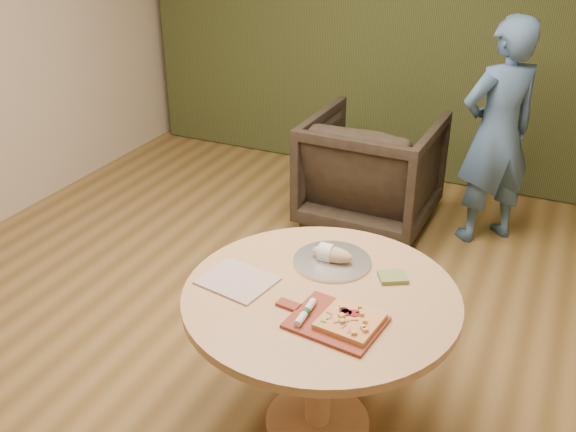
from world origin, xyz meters
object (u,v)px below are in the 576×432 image
(pedestal_table, at_px, (320,319))
(serving_tray, at_px, (332,261))
(pizza_paddle, at_px, (334,322))
(cutlery_roll, at_px, (306,312))
(armchair, at_px, (372,165))
(person_standing, at_px, (497,134))
(bread_roll, at_px, (330,254))
(flatbread_pizza, at_px, (350,321))

(pedestal_table, distance_m, serving_tray, 0.29)
(pedestal_table, height_order, serving_tray, serving_tray)
(pizza_paddle, bearing_deg, pedestal_table, 132.65)
(pizza_paddle, bearing_deg, cutlery_roll, -163.74)
(cutlery_roll, distance_m, armchair, 2.35)
(pedestal_table, bearing_deg, person_standing, 80.11)
(bread_roll, bearing_deg, armchair, 101.78)
(cutlery_roll, height_order, armchair, armchair)
(bread_roll, relative_size, person_standing, 0.12)
(pedestal_table, bearing_deg, bread_roll, 102.64)
(armchair, bearing_deg, pedestal_table, 103.26)
(pizza_paddle, relative_size, bread_roll, 2.39)
(serving_tray, bearing_deg, flatbread_pizza, -60.31)
(pizza_paddle, bearing_deg, armchair, 111.20)
(pizza_paddle, xyz_separation_m, serving_tray, (-0.17, 0.42, -0.00))
(armchair, bearing_deg, cutlery_roll, 102.58)
(serving_tray, bearing_deg, armchair, 102.05)
(pedestal_table, bearing_deg, flatbread_pizza, -41.66)
(armchair, bearing_deg, pizza_paddle, 105.39)
(flatbread_pizza, xyz_separation_m, person_standing, (0.19, 2.38, 0.01))
(serving_tray, bearing_deg, pedestal_table, -79.33)
(bread_roll, distance_m, armchair, 1.91)
(pizza_paddle, xyz_separation_m, armchair, (-0.57, 2.26, -0.29))
(flatbread_pizza, xyz_separation_m, serving_tray, (-0.24, 0.42, -0.02))
(serving_tray, xyz_separation_m, person_standing, (0.43, 1.96, 0.03))
(person_standing, bearing_deg, cutlery_roll, 38.07)
(serving_tray, height_order, bread_roll, bread_roll)
(pedestal_table, relative_size, cutlery_roll, 5.96)
(serving_tray, xyz_separation_m, bread_roll, (-0.01, 0.00, 0.04))
(pizza_paddle, xyz_separation_m, flatbread_pizza, (0.07, 0.01, 0.02))
(cutlery_roll, xyz_separation_m, person_standing, (0.37, 2.40, 0.01))
(armchair, distance_m, person_standing, 0.90)
(pedestal_table, bearing_deg, cutlery_roll, -86.22)
(flatbread_pizza, relative_size, bread_roll, 1.27)
(pedestal_table, xyz_separation_m, cutlery_roll, (0.01, -0.19, 0.17))
(flatbread_pizza, height_order, cutlery_roll, flatbread_pizza)
(pizza_paddle, bearing_deg, serving_tray, 119.33)
(flatbread_pizza, distance_m, serving_tray, 0.48)
(serving_tray, height_order, armchair, armchair)
(serving_tray, distance_m, person_standing, 2.01)
(bread_roll, bearing_deg, serving_tray, -0.00)
(pizza_paddle, relative_size, flatbread_pizza, 1.88)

